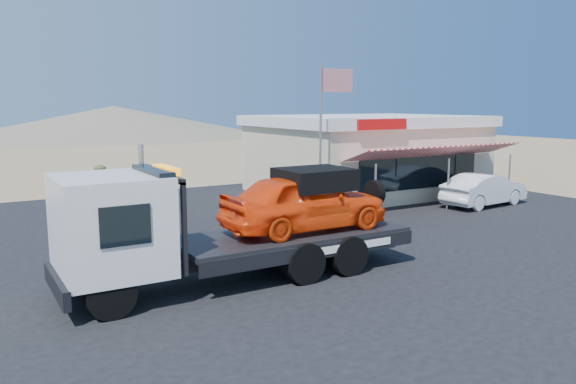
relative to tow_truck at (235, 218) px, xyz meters
name	(u,v)px	position (x,y,z in m)	size (l,w,h in m)	color
ground	(272,264)	(1.55, 0.82, -1.65)	(120.00, 120.00, 0.00)	#9F7E5A
asphalt_lot	(280,234)	(3.55, 3.82, -1.64)	(32.00, 24.00, 0.02)	black
tow_truck	(235,218)	(0.00, 0.00, 0.00)	(9.16, 2.72, 3.06)	black
white_sedan	(484,190)	(14.14, 3.92, -0.90)	(1.53, 4.40, 1.45)	silver
jerky_store	(365,154)	(12.05, 9.80, 0.34)	(10.40, 9.97, 3.90)	beige
flagpole	(326,124)	(6.49, 5.32, 2.12)	(1.55, 0.10, 6.00)	#99999E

